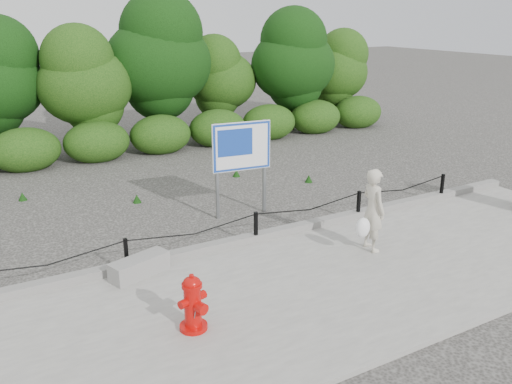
{
  "coord_description": "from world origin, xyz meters",
  "views": [
    {
      "loc": [
        -4.72,
        -8.24,
        4.26
      ],
      "look_at": [
        0.12,
        0.2,
        1.0
      ],
      "focal_mm": 38.0,
      "sensor_mm": 36.0,
      "label": 1
    }
  ],
  "objects": [
    {
      "name": "chain_barrier",
      "position": [
        0.0,
        0.0,
        0.46
      ],
      "size": [
        10.06,
        0.06,
        0.6
      ],
      "color": "black",
      "rests_on": "sidewalk"
    },
    {
      "name": "fire_hydrant",
      "position": [
        -2.23,
        -2.17,
        0.48
      ],
      "size": [
        0.49,
        0.5,
        0.83
      ],
      "rotation": [
        0.0,
        0.0,
        0.3
      ],
      "color": "#B90906",
      "rests_on": "sidewalk"
    },
    {
      "name": "treeline",
      "position": [
        -0.12,
        8.92,
        2.49
      ],
      "size": [
        20.16,
        3.49,
        4.8
      ],
      "color": "black",
      "rests_on": "ground"
    },
    {
      "name": "advertising_sign",
      "position": [
        0.53,
        1.54,
        1.46
      ],
      "size": [
        1.29,
        0.24,
        2.07
      ],
      "rotation": [
        0.0,
        0.0,
        -0.12
      ],
      "color": "slate",
      "rests_on": "ground"
    },
    {
      "name": "ground",
      "position": [
        0.0,
        0.0,
        0.0
      ],
      "size": [
        90.0,
        90.0,
        0.0
      ],
      "primitive_type": "plane",
      "color": "#2D2B28",
      "rests_on": "ground"
    },
    {
      "name": "sidewalk",
      "position": [
        0.0,
        -2.0,
        0.04
      ],
      "size": [
        14.0,
        4.0,
        0.08
      ],
      "primitive_type": "cube",
      "color": "gray",
      "rests_on": "ground"
    },
    {
      "name": "concrete_block",
      "position": [
        -2.37,
        -0.25,
        0.24
      ],
      "size": [
        1.07,
        0.64,
        0.32
      ],
      "primitive_type": "cube",
      "rotation": [
        0.0,
        0.0,
        0.31
      ],
      "color": "gray",
      "rests_on": "sidewalk"
    },
    {
      "name": "curb",
      "position": [
        0.0,
        0.05,
        0.15
      ],
      "size": [
        14.0,
        0.22,
        0.14
      ],
      "primitive_type": "cube",
      "color": "slate",
      "rests_on": "sidewalk"
    },
    {
      "name": "pedestrian",
      "position": [
        1.65,
        -1.36,
        0.84
      ],
      "size": [
        0.7,
        0.59,
        1.54
      ],
      "rotation": [
        0.0,
        0.0,
        1.48
      ],
      "color": "beige",
      "rests_on": "sidewalk"
    }
  ]
}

